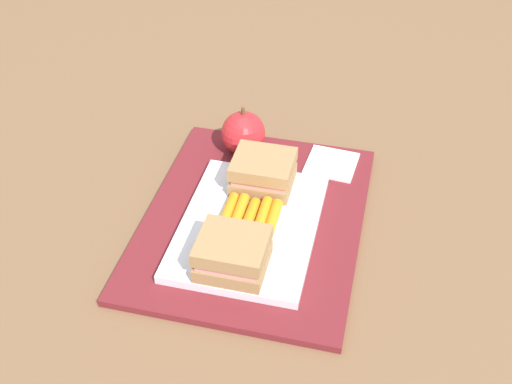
# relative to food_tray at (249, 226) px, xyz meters

# --- Properties ---
(ground_plane) EXTENTS (2.40, 2.40, 0.00)m
(ground_plane) POSITION_rel_food_tray_xyz_m (0.03, 0.00, -0.02)
(ground_plane) COLOR brown
(lunchbag_mat) EXTENTS (0.36, 0.28, 0.01)m
(lunchbag_mat) POSITION_rel_food_tray_xyz_m (0.03, 0.00, -0.01)
(lunchbag_mat) COLOR maroon
(lunchbag_mat) RESTS_ON ground_plane
(food_tray) EXTENTS (0.23, 0.17, 0.01)m
(food_tray) POSITION_rel_food_tray_xyz_m (0.00, 0.00, 0.00)
(food_tray) COLOR white
(food_tray) RESTS_ON lunchbag_mat
(sandwich_half_left) EXTENTS (0.07, 0.08, 0.04)m
(sandwich_half_left) POSITION_rel_food_tray_xyz_m (-0.08, 0.00, 0.03)
(sandwich_half_left) COLOR #9E7A4C
(sandwich_half_left) RESTS_ON food_tray
(sandwich_half_right) EXTENTS (0.07, 0.08, 0.04)m
(sandwich_half_right) POSITION_rel_food_tray_xyz_m (0.08, 0.00, 0.03)
(sandwich_half_right) COLOR #9E7A4C
(sandwich_half_right) RESTS_ON food_tray
(carrot_sticks_bundle) EXTENTS (0.08, 0.07, 0.02)m
(carrot_sticks_bundle) POSITION_rel_food_tray_xyz_m (-0.00, 0.00, 0.01)
(carrot_sticks_bundle) COLOR orange
(carrot_sticks_bundle) RESTS_ON food_tray
(apple) EXTENTS (0.06, 0.06, 0.08)m
(apple) POSITION_rel_food_tray_xyz_m (0.16, 0.05, 0.03)
(apple) COLOR red
(apple) RESTS_ON lunchbag_mat
(paper_napkin) EXTENTS (0.08, 0.08, 0.00)m
(paper_napkin) POSITION_rel_food_tray_xyz_m (0.16, -0.08, -0.00)
(paper_napkin) COLOR white
(paper_napkin) RESTS_ON lunchbag_mat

